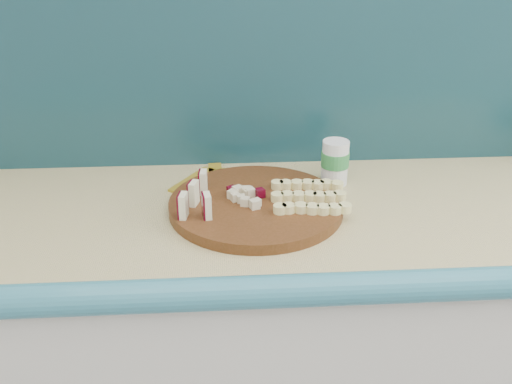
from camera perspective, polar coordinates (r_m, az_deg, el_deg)
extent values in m
cube|color=white|center=(1.46, 8.00, 17.73)|extent=(3.60, 0.04, 2.60)
cube|color=silver|center=(1.59, 11.85, -16.74)|extent=(2.20, 0.60, 0.88)
cube|color=#DBCD80|center=(1.33, 13.62, -2.08)|extent=(2.20, 0.60, 0.03)
cube|color=teal|center=(1.09, 18.01, -9.49)|extent=(2.20, 0.06, 0.03)
cube|color=teal|center=(1.50, 11.60, 12.19)|extent=(2.20, 0.02, 0.50)
cylinder|color=#43270E|center=(1.27, 0.00, -1.30)|extent=(0.41, 0.41, 0.02)
cube|color=#FEF8CB|center=(1.19, -7.25, -1.37)|extent=(0.02, 0.03, 0.05)
cube|color=#4B0515|center=(1.19, -7.67, -1.37)|extent=(0.01, 0.03, 0.05)
cube|color=#FEF8CB|center=(1.24, -6.22, -0.14)|extent=(0.02, 0.03, 0.05)
cube|color=#4B0515|center=(1.24, -6.62, -0.14)|extent=(0.01, 0.03, 0.05)
cube|color=#FEF8CB|center=(1.29, -5.26, 0.99)|extent=(0.02, 0.03, 0.05)
cube|color=#4B0515|center=(1.29, -5.65, 0.99)|extent=(0.01, 0.03, 0.05)
cube|color=#FEF8CB|center=(1.18, -4.88, -1.37)|extent=(0.02, 0.03, 0.05)
cube|color=#4B0515|center=(1.19, -5.30, -1.37)|extent=(0.01, 0.03, 0.05)
cube|color=beige|center=(1.26, -0.69, -0.43)|extent=(0.02, 0.02, 0.02)
cube|color=beige|center=(1.26, -0.44, -0.27)|extent=(0.02, 0.02, 0.02)
cube|color=#4B0515|center=(1.28, -0.53, -0.02)|extent=(0.02, 0.02, 0.02)
cube|color=beige|center=(1.27, -1.05, -0.23)|extent=(0.02, 0.02, 0.02)
cube|color=beige|center=(1.27, -1.45, -0.12)|extent=(0.02, 0.02, 0.02)
cube|color=beige|center=(1.27, -2.04, -0.18)|extent=(0.02, 0.02, 0.02)
cube|color=beige|center=(1.26, -1.60, -0.43)|extent=(0.02, 0.02, 0.02)
cube|color=beige|center=(1.25, -1.83, -0.63)|extent=(0.02, 0.02, 0.02)
cube|color=#4B0515|center=(1.24, -1.69, -0.91)|extent=(0.02, 0.02, 0.02)
cube|color=beige|center=(1.25, -1.06, -0.71)|extent=(0.02, 0.02, 0.02)
cube|color=beige|center=(1.24, -0.57, -0.81)|extent=(0.02, 0.02, 0.02)
cube|color=beige|center=(1.25, -0.74, -0.51)|extent=(0.02, 0.02, 0.02)
cylinder|color=#FBF299|center=(1.21, 2.32, -1.68)|extent=(0.03, 0.03, 0.02)
cylinder|color=#FBF299|center=(1.21, 3.42, -1.67)|extent=(0.03, 0.03, 0.02)
cylinder|color=#FBF299|center=(1.21, 4.51, -1.66)|extent=(0.03, 0.03, 0.02)
cylinder|color=#FBF299|center=(1.21, 5.60, -1.66)|extent=(0.03, 0.03, 0.02)
cylinder|color=#FBF299|center=(1.22, 6.69, -1.65)|extent=(0.03, 0.03, 0.02)
cylinder|color=#FBF299|center=(1.22, 7.77, -1.64)|extent=(0.03, 0.03, 0.02)
cylinder|color=#FBF299|center=(1.22, 8.85, -1.63)|extent=(0.03, 0.03, 0.02)
cylinder|color=#FBF299|center=(1.26, 2.20, -0.45)|extent=(0.03, 0.03, 0.02)
cylinder|color=#FBF299|center=(1.26, 3.25, -0.45)|extent=(0.03, 0.03, 0.02)
cylinder|color=#FBF299|center=(1.26, 4.30, -0.45)|extent=(0.03, 0.03, 0.02)
cylinder|color=#FBF299|center=(1.26, 5.35, -0.44)|extent=(0.03, 0.03, 0.02)
cylinder|color=#FBF299|center=(1.27, 6.39, -0.44)|extent=(0.03, 0.03, 0.02)
cylinder|color=#FBF299|center=(1.27, 7.43, -0.43)|extent=(0.03, 0.03, 0.02)
cylinder|color=#FBF299|center=(1.27, 8.47, -0.43)|extent=(0.03, 0.03, 0.02)
cylinder|color=#FBF299|center=(1.31, 2.09, 0.67)|extent=(0.03, 0.03, 0.02)
cylinder|color=#FBF299|center=(1.31, 3.10, 0.68)|extent=(0.03, 0.03, 0.02)
cylinder|color=#FBF299|center=(1.31, 4.11, 0.68)|extent=(0.03, 0.03, 0.02)
cylinder|color=#FBF299|center=(1.32, 5.12, 0.68)|extent=(0.03, 0.03, 0.02)
cylinder|color=#FBF299|center=(1.32, 6.12, 0.68)|extent=(0.03, 0.03, 0.02)
cylinder|color=#FBF299|center=(1.32, 7.12, 0.69)|extent=(0.03, 0.03, 0.02)
cylinder|color=#FBF299|center=(1.32, 8.11, 0.69)|extent=(0.03, 0.03, 0.02)
cylinder|color=white|center=(1.39, 7.89, 2.95)|extent=(0.06, 0.06, 0.11)
cylinder|color=#359349|center=(1.39, 7.91, 3.29)|extent=(0.07, 0.07, 0.04)
cube|color=gold|center=(1.42, -6.39, 1.20)|extent=(0.11, 0.15, 0.01)
cube|color=gold|center=(1.43, -4.02, 1.60)|extent=(0.04, 0.16, 0.01)
cube|color=gold|center=(1.41, -2.03, 1.16)|extent=(0.11, 0.15, 0.01)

